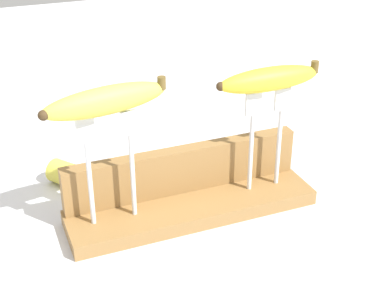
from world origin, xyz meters
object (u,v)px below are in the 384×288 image
banana_raised_left (106,101)px  banana_raised_right (270,80)px  fork_stand_right (267,131)px  fork_stand_left (111,159)px  banana_chunk_far (65,173)px

banana_raised_left → banana_raised_right: (0.25, 0.00, -0.00)m
fork_stand_right → fork_stand_left: bearing=180.0°
fork_stand_right → banana_raised_right: bearing=-178.9°
fork_stand_left → banana_raised_left: (-0.00, -0.00, 0.09)m
fork_stand_left → banana_raised_right: banana_raised_right is taller
fork_stand_right → banana_chunk_far: size_ratio=2.44×
banana_chunk_far → fork_stand_right: bearing=-29.9°
banana_raised_right → fork_stand_right: bearing=1.1°
fork_stand_left → banana_chunk_far: size_ratio=2.48×
fork_stand_right → banana_raised_right: size_ratio=0.97×
banana_chunk_far → banana_raised_right: bearing=-29.9°
fork_stand_right → banana_chunk_far: fork_stand_right is taller
fork_stand_right → banana_chunk_far: (-0.29, 0.17, -0.10)m
banana_raised_left → banana_chunk_far: size_ratio=2.71×
fork_stand_left → banana_raised_right: bearing=-0.0°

